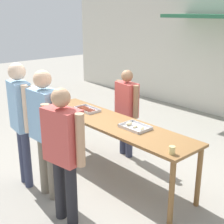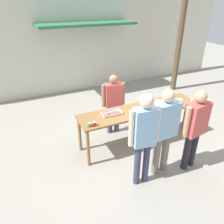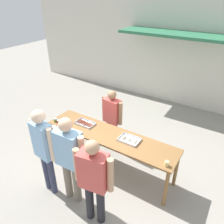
% 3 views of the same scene
% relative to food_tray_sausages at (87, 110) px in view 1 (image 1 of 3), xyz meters
% --- Properties ---
extents(ground_plane, '(24.00, 24.00, 0.00)m').
position_rel_food_tray_sausages_xyz_m(ground_plane, '(0.70, -0.06, -0.92)').
color(ground_plane, gray).
extents(serving_table, '(2.91, 0.70, 0.90)m').
position_rel_food_tray_sausages_xyz_m(serving_table, '(0.70, -0.06, -0.11)').
color(serving_table, brown).
rests_on(serving_table, ground).
extents(food_tray_sausages, '(0.44, 0.26, 0.04)m').
position_rel_food_tray_sausages_xyz_m(food_tray_sausages, '(0.00, 0.00, 0.00)').
color(food_tray_sausages, silver).
rests_on(food_tray_sausages, serving_table).
extents(food_tray_buns, '(0.42, 0.30, 0.06)m').
position_rel_food_tray_sausages_xyz_m(food_tray_buns, '(1.12, 0.00, 0.00)').
color(food_tray_buns, silver).
rests_on(food_tray_buns, serving_table).
extents(condiment_jar_mustard, '(0.07, 0.07, 0.09)m').
position_rel_food_tray_sausages_xyz_m(condiment_jar_mustard, '(-0.62, -0.29, 0.03)').
color(condiment_jar_mustard, '#567A38').
rests_on(condiment_jar_mustard, serving_table).
extents(condiment_jar_ketchup, '(0.07, 0.07, 0.09)m').
position_rel_food_tray_sausages_xyz_m(condiment_jar_ketchup, '(-0.52, -0.30, 0.03)').
color(condiment_jar_ketchup, '#B22319').
rests_on(condiment_jar_ketchup, serving_table).
extents(beer_cup, '(0.08, 0.08, 0.10)m').
position_rel_food_tray_sausages_xyz_m(beer_cup, '(2.01, -0.29, 0.03)').
color(beer_cup, '#DBC67A').
rests_on(beer_cup, serving_table).
extents(person_server_behind_table, '(0.59, 0.28, 1.56)m').
position_rel_food_tray_sausages_xyz_m(person_server_behind_table, '(0.33, 0.62, 0.01)').
color(person_server_behind_table, '#333851').
rests_on(person_server_behind_table, ground).
extents(person_customer_holding_hotdog, '(0.57, 0.26, 1.84)m').
position_rel_food_tray_sausages_xyz_m(person_customer_holding_hotdog, '(0.04, -1.21, 0.20)').
color(person_customer_holding_hotdog, '#333851').
rests_on(person_customer_holding_hotdog, ground).
extents(person_customer_with_cup, '(0.66, 0.32, 1.70)m').
position_rel_food_tray_sausages_xyz_m(person_customer_with_cup, '(1.17, -1.24, 0.09)').
color(person_customer_with_cup, '#232328').
rests_on(person_customer_with_cup, ground).
extents(person_customer_waiting_in_line, '(0.69, 0.28, 1.80)m').
position_rel_food_tray_sausages_xyz_m(person_customer_waiting_in_line, '(0.55, -1.11, 0.15)').
color(person_customer_waiting_in_line, '#756B5B').
rests_on(person_customer_waiting_in_line, ground).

